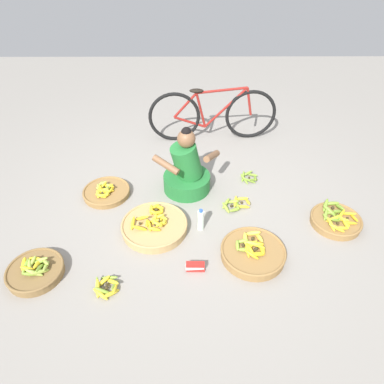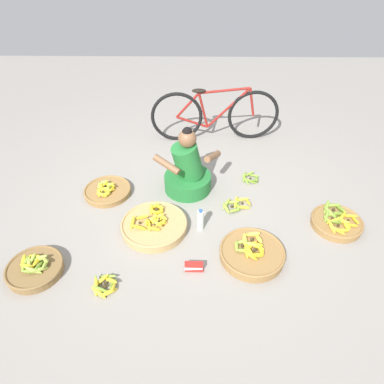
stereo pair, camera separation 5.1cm
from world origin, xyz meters
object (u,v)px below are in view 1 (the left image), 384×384
object	(u,v)px
banana_basket_back_left	(336,220)
loose_bananas_front_right	(236,204)
banana_basket_mid_left	(253,252)
banana_basket_near_vendor	(154,226)
banana_basket_back_right	(106,192)
loose_bananas_near_bicycle	(106,287)
banana_basket_mid_right	(35,271)
loose_bananas_back_center	(249,177)
vendor_woman_front	(187,171)
bicycle_leaning	(213,115)
water_bottle	(201,220)
packet_carton_stack	(195,267)

from	to	relation	value
banana_basket_back_left	loose_bananas_front_right	world-z (taller)	banana_basket_back_left
banana_basket_mid_left	banana_basket_near_vendor	size ratio (longest dim) A/B	0.91
banana_basket_back_right	loose_bananas_near_bicycle	xyz separation A→B (m)	(0.23, -1.24, -0.01)
banana_basket_near_vendor	banana_basket_back_right	bearing A→B (deg)	136.59
banana_basket_mid_right	banana_basket_back_left	size ratio (longest dim) A/B	0.97
loose_bananas_front_right	loose_bananas_back_center	bearing A→B (deg)	66.66
banana_basket_back_right	banana_basket_near_vendor	bearing A→B (deg)	-43.41
banana_basket_mid_right	loose_bananas_near_bicycle	world-z (taller)	banana_basket_mid_right
banana_basket_mid_left	loose_bananas_near_bicycle	world-z (taller)	banana_basket_mid_left
vendor_woman_front	bicycle_leaning	xyz separation A→B (m)	(0.34, 1.12, 0.11)
banana_basket_near_vendor	banana_basket_back_right	world-z (taller)	banana_basket_near_vendor
banana_basket_back_right	water_bottle	bearing A→B (deg)	-27.50
banana_basket_mid_left	water_bottle	world-z (taller)	water_bottle
loose_bananas_back_center	bicycle_leaning	bearing A→B (deg)	112.32
banana_basket_near_vendor	packet_carton_stack	xyz separation A→B (m)	(0.39, -0.50, -0.01)
loose_bananas_near_bicycle	packet_carton_stack	world-z (taller)	packet_carton_stack
banana_basket_near_vendor	packet_carton_stack	distance (m)	0.63
loose_bananas_back_center	loose_bananas_near_bicycle	distance (m)	2.05
loose_bananas_back_center	vendor_woman_front	bearing A→B (deg)	-166.79
water_bottle	banana_basket_back_right	bearing A→B (deg)	152.50
banana_basket_near_vendor	loose_bananas_front_right	distance (m)	0.90
banana_basket_mid_right	banana_basket_back_left	world-z (taller)	banana_basket_back_left
loose_bananas_back_center	packet_carton_stack	world-z (taller)	packet_carton_stack
banana_basket_mid_left	banana_basket_back_right	bearing A→B (deg)	149.24
water_bottle	banana_basket_mid_left	bearing A→B (deg)	-37.27
banana_basket_mid_left	loose_bananas_front_right	xyz separation A→B (m)	(-0.08, 0.69, -0.03)
banana_basket_near_vendor	water_bottle	xyz separation A→B (m)	(0.45, 0.01, 0.06)
loose_bananas_back_center	packet_carton_stack	xyz separation A→B (m)	(-0.65, -1.32, 0.02)
packet_carton_stack	banana_basket_back_right	bearing A→B (deg)	132.88
loose_bananas_back_center	banana_basket_mid_left	bearing A→B (deg)	-96.19
vendor_woman_front	loose_bananas_near_bicycle	distance (m)	1.51
banana_basket_back_right	water_bottle	xyz separation A→B (m)	(1.03, -0.53, 0.07)
banana_basket_mid_left	banana_basket_near_vendor	world-z (taller)	banana_basket_near_vendor
bicycle_leaning	loose_bananas_back_center	distance (m)	1.08
banana_basket_back_left	water_bottle	world-z (taller)	water_bottle
loose_bananas_back_center	banana_basket_near_vendor	bearing A→B (deg)	-141.66
loose_bananas_front_right	water_bottle	distance (m)	0.52
loose_bananas_near_bicycle	water_bottle	size ratio (longest dim) A/B	0.99
loose_bananas_front_right	banana_basket_back_left	bearing A→B (deg)	-15.55
banana_basket_near_vendor	banana_basket_back_left	world-z (taller)	banana_basket_near_vendor
banana_basket_near_vendor	loose_bananas_front_right	bearing A→B (deg)	22.46
bicycle_leaning	loose_bananas_near_bicycle	world-z (taller)	bicycle_leaning
banana_basket_mid_left	banana_basket_back_right	world-z (taller)	banana_basket_mid_left
banana_basket_mid_right	loose_bananas_back_center	distance (m)	2.43
banana_basket_mid_left	loose_bananas_front_right	bearing A→B (deg)	96.63
vendor_woman_front	banana_basket_mid_right	distance (m)	1.77
loose_bananas_back_center	water_bottle	distance (m)	1.01
banana_basket_mid_right	banana_basket_back_left	xyz separation A→B (m)	(2.78, 0.62, -0.00)
vendor_woman_front	loose_bananas_front_right	bearing A→B (deg)	-30.53
banana_basket_back_left	banana_basket_back_right	distance (m)	2.42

